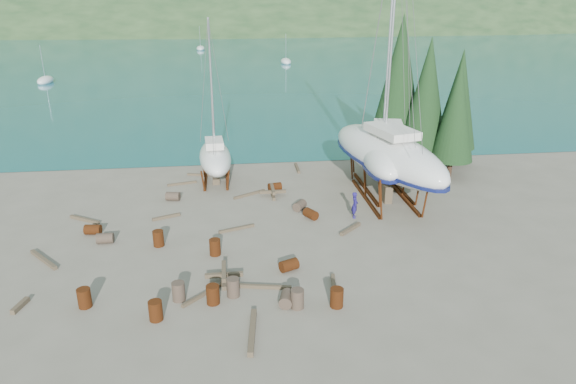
{
  "coord_description": "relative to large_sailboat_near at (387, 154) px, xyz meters",
  "views": [
    {
      "loc": [
        -2.32,
        -24.5,
        12.64
      ],
      "look_at": [
        1.03,
        3.0,
        2.04
      ],
      "focal_mm": 32.0,
      "sensor_mm": 36.0,
      "label": 1
    }
  ],
  "objects": [
    {
      "name": "drum_14",
      "position": [
        -11.1,
        -6.7,
        -2.68
      ],
      "size": [
        0.58,
        0.58,
        0.88
      ],
      "primitive_type": "cylinder",
      "color": "#5C280F",
      "rests_on": "ground"
    },
    {
      "name": "timber_pile_fore",
      "position": [
        -10.66,
        -9.38,
        -2.82
      ],
      "size": [
        1.8,
        1.8,
        0.6
      ],
      "color": "brown",
      "rests_on": "ground"
    },
    {
      "name": "worker",
      "position": [
        -2.72,
        -2.83,
        -2.3
      ],
      "size": [
        0.52,
        0.67,
        1.64
      ],
      "primitive_type": "imported",
      "rotation": [
        0.0,
        0.0,
        1.34
      ],
      "color": "navy",
      "rests_on": "ground"
    },
    {
      "name": "drum_7",
      "position": [
        -5.82,
        -12.16,
        -2.68
      ],
      "size": [
        0.58,
        0.58,
        0.88
      ],
      "primitive_type": "cylinder",
      "color": "#5C280F",
      "rests_on": "ground"
    },
    {
      "name": "drum_1",
      "position": [
        -7.96,
        -11.76,
        -2.83
      ],
      "size": [
        0.78,
        1.0,
        0.58
      ],
      "primitive_type": "cylinder",
      "rotation": [
        1.57,
        0.0,
        2.89
      ],
      "color": "#2D2823",
      "rests_on": "ground"
    },
    {
      "name": "drum_15",
      "position": [
        -17.08,
        -4.6,
        -2.83
      ],
      "size": [
        0.89,
        0.6,
        0.58
      ],
      "primitive_type": "cylinder",
      "rotation": [
        1.57,
        0.0,
        1.59
      ],
      "color": "#2D2823",
      "rests_on": "ground"
    },
    {
      "name": "small_sailboat_shore",
      "position": [
        -11.15,
        4.7,
        -1.25
      ],
      "size": [
        2.67,
        7.22,
        11.36
      ],
      "rotation": [
        0.0,
        0.0,
        0.06
      ],
      "color": "silver",
      "rests_on": "ground"
    },
    {
      "name": "timber_6",
      "position": [
        -4.9,
        6.84,
        -3.02
      ],
      "size": [
        0.23,
        2.16,
        0.19
      ],
      "primitive_type": "cube",
      "rotation": [
        0.0,
        0.0,
        3.12
      ],
      "color": "brown",
      "rests_on": "ground"
    },
    {
      "name": "drum_17",
      "position": [
        -7.52,
        -12.04,
        -2.68
      ],
      "size": [
        0.58,
        0.58,
        0.88
      ],
      "primitive_type": "cylinder",
      "color": "#2D2823",
      "rests_on": "ground"
    },
    {
      "name": "moored_boat_left",
      "position": [
        -37.9,
        53.66,
        -2.73
      ],
      "size": [
        2.0,
        5.0,
        6.05
      ],
      "color": "silver",
      "rests_on": "ground"
    },
    {
      "name": "timber_16",
      "position": [
        -9.57,
        -13.68,
        -3.01
      ],
      "size": [
        0.54,
        2.87,
        0.23
      ],
      "primitive_type": "cube",
      "rotation": [
        0.0,
        0.0,
        3.03
      ],
      "color": "brown",
      "rests_on": "ground"
    },
    {
      "name": "timber_14",
      "position": [
        -19.8,
        -6.34,
        -3.03
      ],
      "size": [
        1.91,
        2.17,
        0.18
      ],
      "primitive_type": "cube",
      "rotation": [
        0.0,
        0.0,
        0.71
      ],
      "color": "brown",
      "rests_on": "ground"
    },
    {
      "name": "cypress_mid_right",
      "position": [
        6.1,
        3.66,
        1.8
      ],
      "size": [
        3.06,
        3.06,
        8.5
      ],
      "color": "black",
      "rests_on": "ground"
    },
    {
      "name": "drum_4",
      "position": [
        -7.09,
        2.31,
        -2.83
      ],
      "size": [
        0.98,
        0.74,
        0.58
      ],
      "primitive_type": "cylinder",
      "rotation": [
        1.57,
        0.0,
        1.77
      ],
      "color": "#5C280F",
      "rests_on": "ground"
    },
    {
      "name": "timber_1",
      "position": [
        -3.39,
        -4.65,
        -3.02
      ],
      "size": [
        1.52,
        1.46,
        0.19
      ],
      "primitive_type": "cube",
      "rotation": [
        0.0,
        0.0,
        2.33
      ],
      "color": "brown",
      "rests_on": "ground"
    },
    {
      "name": "moored_boat_mid",
      "position": [
        2.1,
        73.66,
        -2.73
      ],
      "size": [
        2.0,
        5.0,
        6.05
      ],
      "color": "silver",
      "rests_on": "ground"
    },
    {
      "name": "timber_pile_aft",
      "position": [
        -7.33,
        1.34,
        -2.82
      ],
      "size": [
        1.8,
        1.8,
        0.6
      ],
      "color": "brown",
      "rests_on": "ground"
    },
    {
      "name": "cypress_far_right",
      "position": [
        7.6,
        6.66,
        2.09
      ],
      "size": [
        3.24,
        3.24,
        9.0
      ],
      "color": "black",
      "rests_on": "ground"
    },
    {
      "name": "drum_9",
      "position": [
        -13.96,
        1.35,
        -2.83
      ],
      "size": [
        0.98,
        0.74,
        0.58
      ],
      "primitive_type": "cylinder",
      "rotation": [
        1.57,
        0.0,
        1.37
      ],
      "color": "#2D2823",
      "rests_on": "ground"
    },
    {
      "name": "drum_0",
      "position": [
        -16.67,
        -10.86,
        -2.68
      ],
      "size": [
        0.58,
        0.58,
        0.88
      ],
      "primitive_type": "cylinder",
      "color": "#5C280F",
      "rests_on": "ground"
    },
    {
      "name": "timber_11",
      "position": [
        -9.91,
        -3.77,
        -3.04
      ],
      "size": [
        2.1,
        0.89,
        0.15
      ],
      "primitive_type": "cube",
      "rotation": [
        0.0,
        0.0,
        1.92
      ],
      "color": "brown",
      "rests_on": "ground"
    },
    {
      "name": "drum_5",
      "position": [
        -10.25,
        -10.78,
        -2.68
      ],
      "size": [
        0.58,
        0.58,
        0.88
      ],
      "primitive_type": "cylinder",
      "color": "#2D2823",
      "rests_on": "ground"
    },
    {
      "name": "far_house_left",
      "position": [
        -67.9,
        183.66,
        -0.2
      ],
      "size": [
        6.6,
        5.6,
        5.6
      ],
      "color": "beige",
      "rests_on": "ground"
    },
    {
      "name": "far_house_right",
      "position": [
        22.1,
        183.66,
        -0.2
      ],
      "size": [
        6.6,
        5.6,
        5.6
      ],
      "color": "beige",
      "rests_on": "ground"
    },
    {
      "name": "far_house_center",
      "position": [
        -27.9,
        183.66,
        -0.2
      ],
      "size": [
        6.6,
        5.6,
        5.6
      ],
      "color": "beige",
      "rests_on": "ground"
    },
    {
      "name": "timber_13",
      "position": [
        -19.46,
        -10.6,
        -3.01
      ],
      "size": [
        0.48,
        1.12,
        0.22
      ],
      "primitive_type": "cube",
      "rotation": [
        0.0,
        0.0,
        2.89
      ],
      "color": "brown",
      "rests_on": "ground"
    },
    {
      "name": "bay_water",
      "position": [
        -7.9,
        308.66,
        -3.11
      ],
      "size": [
        700.0,
        700.0,
        0.0
      ],
      "primitive_type": "plane",
      "color": "#166571",
      "rests_on": "ground"
    },
    {
      "name": "timber_0",
      "position": [
        -12.19,
        6.15,
        -3.05
      ],
      "size": [
        2.33,
        0.65,
        0.14
      ],
      "primitive_type": "cube",
      "rotation": [
        0.0,
        0.0,
        1.35
      ],
      "color": "brown",
      "rests_on": "ground"
    },
    {
      "name": "large_sailboat_far",
      "position": [
        0.37,
        1.67,
        -0.16
      ],
      "size": [
        5.99,
        11.93,
        18.14
      ],
      "rotation": [
        0.0,
        0.0,
        -0.24
      ],
      "color": "silver",
      "rests_on": "ground"
    },
    {
      "name": "ground",
      "position": [
        -7.9,
        -6.34,
        -3.12
      ],
      "size": [
        600.0,
        600.0,
        0.0
      ],
      "primitive_type": "plane",
      "color": "#645E4F",
      "rests_on": "ground"
    },
    {
      "name": "drum_11",
      "position": [
        -5.87,
        -1.26,
        -2.83
      ],
      "size": [
        0.99,
        1.05,
        0.58
      ],
      "primitive_type": "cylinder",
      "rotation": [
        1.57,
        0.0,
        2.51
      ],
      "color": "#2D2823",
      "rests_on": "ground"
    },
    {
      "name": "timber_7",
      "position": [
        -5.61,
        -10.57,
        -3.03
      ],
      "size": [
        0.46,
        1.85,
        0.17
      ],
      "primitive_type": "cube",
      "rotation": [
        0.0,
        0.0,
        2.98
      ],
      "color": "brown",
      "rests_on": "ground"
    },
    {
      "name": "far_hill",
      "position": [
        -7.9,
        313.66,
        -3.12
      ],
      "size": [
        800.0,
        360.0,
        110.0
      ],
      "primitive_type": "ellipsoid",
      "color": "#1A3219",
      "rests_on": "ground"
    },
    {
      "name": "timber_10",
      "position": [
        -8.89,
        1.65,
        -3.04
      ],
      "size": [
        2.21,
        1.42,
        0.16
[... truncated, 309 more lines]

